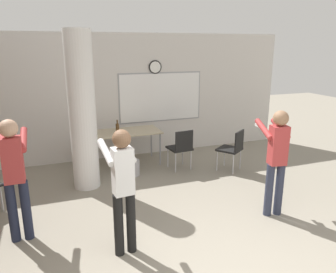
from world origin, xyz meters
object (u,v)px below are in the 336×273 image
(folding_table, at_px, (123,134))
(person_playing_side, at_px, (276,155))
(chair_table_right, at_px, (181,146))
(person_watching_back, at_px, (14,171))
(chair_mid_room, at_px, (233,147))
(person_playing_front, at_px, (123,182))
(bottle_on_table, at_px, (117,128))

(folding_table, bearing_deg, person_playing_side, -60.63)
(chair_table_right, distance_m, person_watching_back, 3.43)
(folding_table, bearing_deg, chair_mid_room, -29.33)
(person_playing_side, bearing_deg, folding_table, 119.37)
(folding_table, height_order, person_watching_back, person_watching_back)
(folding_table, relative_size, person_playing_front, 1.00)
(chair_table_right, height_order, person_playing_side, person_playing_side)
(chair_mid_room, xyz_separation_m, person_playing_side, (-0.37, -1.80, 0.45))
(person_playing_front, bearing_deg, person_playing_side, 3.89)
(folding_table, height_order, bottle_on_table, bottle_on_table)
(folding_table, height_order, person_playing_front, person_playing_front)
(chair_mid_room, bearing_deg, person_playing_front, -144.27)
(person_playing_side, xyz_separation_m, person_watching_back, (-3.59, 0.61, 0.01))
(chair_table_right, relative_size, person_playing_side, 0.53)
(person_playing_front, distance_m, person_watching_back, 1.46)
(bottle_on_table, distance_m, person_playing_side, 3.40)
(chair_table_right, bearing_deg, person_playing_side, -74.94)
(folding_table, distance_m, person_playing_side, 3.39)
(bottle_on_table, xyz_separation_m, person_playing_front, (-0.58, -3.06, 0.09))
(chair_mid_room, relative_size, person_playing_side, 0.53)
(person_playing_side, height_order, person_playing_front, person_playing_side)
(chair_table_right, bearing_deg, person_playing_front, -126.35)
(chair_table_right, distance_m, person_playing_front, 3.00)
(chair_table_right, xyz_separation_m, person_playing_side, (0.60, -2.23, 0.45))
(person_watching_back, bearing_deg, person_playing_front, -31.95)
(chair_table_right, bearing_deg, person_watching_back, -151.59)
(bottle_on_table, xyz_separation_m, chair_table_right, (1.18, -0.67, -0.34))
(chair_table_right, xyz_separation_m, person_watching_back, (-2.99, -1.62, 0.47))
(person_playing_side, bearing_deg, person_watching_back, 170.37)
(folding_table, distance_m, person_playing_front, 3.19)
(person_playing_side, xyz_separation_m, person_playing_front, (-2.36, -0.16, -0.02))
(person_playing_side, distance_m, person_playing_front, 2.36)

